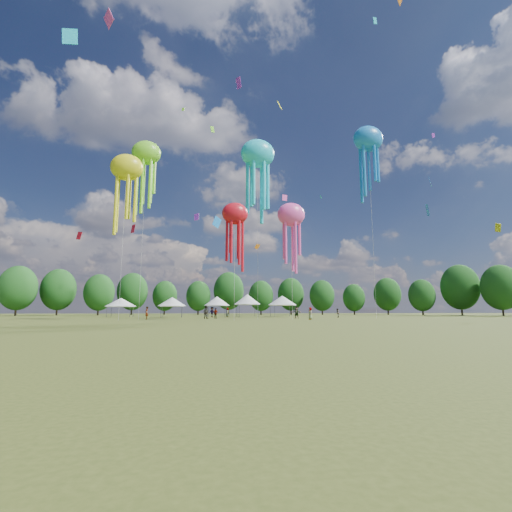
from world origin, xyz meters
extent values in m
plane|color=#384416|center=(0.00, 0.00, 0.00)|extent=(300.00, 300.00, 0.00)
imported|color=gray|center=(-4.80, 37.98, 0.93)|extent=(1.14, 1.08, 1.86)
imported|color=gray|center=(0.15, 55.85, 0.89)|extent=(0.64, 0.91, 1.77)
imported|color=gray|center=(18.55, 45.06, 0.78)|extent=(0.76, 0.88, 1.57)
imported|color=gray|center=(-3.00, 52.79, 0.95)|extent=(1.41, 1.22, 1.89)
imported|color=gray|center=(-3.14, 41.52, 0.80)|extent=(1.02, 0.73, 1.60)
imported|color=gray|center=(9.57, 39.92, 0.90)|extent=(1.69, 1.33, 1.80)
imported|color=gray|center=(-13.03, 36.81, 0.88)|extent=(0.43, 0.65, 1.76)
imported|color=gray|center=(9.23, 32.11, 0.83)|extent=(0.57, 0.83, 1.66)
cylinder|color=#47474C|center=(-21.95, 54.12, 0.94)|extent=(0.08, 0.08, 1.88)
cylinder|color=#47474C|center=(-21.95, 58.15, 0.94)|extent=(0.08, 0.08, 1.88)
cylinder|color=#47474C|center=(-17.92, 54.12, 0.94)|extent=(0.08, 0.08, 1.88)
cylinder|color=#47474C|center=(-17.92, 58.15, 0.94)|extent=(0.08, 0.08, 1.88)
cube|color=white|center=(-19.93, 56.13, 1.93)|extent=(4.43, 4.43, 0.10)
cone|color=white|center=(-19.93, 56.13, 2.79)|extent=(5.76, 5.76, 1.61)
cylinder|color=#47474C|center=(-12.09, 49.62, 0.95)|extent=(0.08, 0.08, 1.90)
cylinder|color=#47474C|center=(-12.09, 53.19, 0.95)|extent=(0.08, 0.08, 1.90)
cylinder|color=#47474C|center=(-8.52, 49.62, 0.95)|extent=(0.08, 0.08, 1.90)
cylinder|color=#47474C|center=(-8.52, 53.19, 0.95)|extent=(0.08, 0.08, 1.90)
cube|color=white|center=(-10.30, 51.41, 1.95)|extent=(3.97, 3.97, 0.10)
cone|color=white|center=(-10.30, 51.41, 2.82)|extent=(5.16, 5.16, 1.63)
cylinder|color=#47474C|center=(-3.65, 54.02, 1.04)|extent=(0.08, 0.08, 2.09)
cylinder|color=#47474C|center=(-3.65, 57.50, 1.04)|extent=(0.08, 0.08, 2.09)
cylinder|color=#47474C|center=(-0.17, 54.02, 1.04)|extent=(0.08, 0.08, 2.09)
cylinder|color=#47474C|center=(-0.17, 57.50, 1.04)|extent=(0.08, 0.08, 2.09)
cube|color=white|center=(-1.91, 55.76, 2.14)|extent=(3.88, 3.88, 0.10)
cone|color=white|center=(-1.91, 55.76, 3.08)|extent=(5.04, 5.04, 1.79)
cylinder|color=#47474C|center=(2.20, 53.42, 1.16)|extent=(0.08, 0.08, 2.33)
cylinder|color=#47474C|center=(2.20, 57.07, 1.16)|extent=(0.08, 0.08, 2.33)
cylinder|color=#47474C|center=(5.84, 53.42, 1.16)|extent=(0.08, 0.08, 2.33)
cylinder|color=#47474C|center=(5.84, 57.07, 1.16)|extent=(0.08, 0.08, 2.33)
cube|color=white|center=(4.02, 55.25, 2.38)|extent=(4.04, 4.04, 0.10)
cone|color=white|center=(4.02, 55.25, 3.42)|extent=(5.26, 5.26, 1.99)
cylinder|color=#47474C|center=(9.03, 52.90, 1.10)|extent=(0.08, 0.08, 2.20)
cylinder|color=#47474C|center=(9.03, 56.95, 1.10)|extent=(0.08, 0.08, 2.20)
cylinder|color=#47474C|center=(13.08, 52.90, 1.10)|extent=(0.08, 0.08, 2.20)
cylinder|color=#47474C|center=(13.08, 56.95, 1.10)|extent=(0.08, 0.08, 2.20)
cube|color=white|center=(11.05, 54.92, 2.25)|extent=(4.45, 4.45, 0.10)
cone|color=white|center=(11.05, 54.92, 3.24)|extent=(5.78, 5.78, 1.88)
ellipsoid|color=yellow|center=(-15.84, 31.93, 20.00)|extent=(4.22, 2.96, 3.59)
cylinder|color=beige|center=(-15.84, 31.93, 10.00)|extent=(0.03, 0.03, 20.00)
ellipsoid|color=#1CD2F0|center=(2.27, 34.28, 24.42)|extent=(5.06, 3.54, 4.30)
cylinder|color=beige|center=(2.27, 34.28, 12.21)|extent=(0.03, 0.03, 24.42)
ellipsoid|color=#FF4BB0|center=(6.21, 30.46, 14.22)|extent=(3.83, 2.68, 3.25)
cylinder|color=beige|center=(6.21, 30.46, 7.11)|extent=(0.03, 0.03, 14.22)
ellipsoid|color=#7AEB26|center=(-13.91, 35.57, 23.82)|extent=(4.14, 2.90, 3.52)
cylinder|color=beige|center=(-13.91, 35.57, 11.91)|extent=(0.03, 0.03, 23.82)
ellipsoid|color=red|center=(-1.82, 27.88, 13.29)|extent=(3.29, 2.30, 2.80)
cylinder|color=beige|center=(-1.82, 27.88, 6.65)|extent=(0.03, 0.03, 13.29)
ellipsoid|color=#187DDF|center=(21.85, 37.40, 30.00)|extent=(5.16, 3.61, 4.39)
cylinder|color=beige|center=(21.85, 37.40, 15.00)|extent=(0.03, 0.03, 30.00)
cube|color=#7AEB26|center=(-4.21, 40.60, 30.96)|extent=(0.79, 0.68, 1.19)
cube|color=#187DDF|center=(-1.80, 61.52, 20.35)|extent=(2.14, 1.36, 2.78)
cube|color=#1CD2F0|center=(24.10, 66.41, 29.02)|extent=(0.48, 0.91, 1.01)
cube|color=#A733E3|center=(-6.36, 47.53, 17.71)|extent=(0.86, 0.81, 1.37)
cube|color=#7AEB26|center=(-9.77, 61.73, 46.17)|extent=(0.68, 0.36, 0.86)
cube|color=#187DDF|center=(28.95, 31.97, 20.94)|extent=(0.85, 1.23, 1.59)
cube|color=#1CD2F0|center=(-22.33, 26.74, 34.18)|extent=(2.01, 0.33, 2.46)
cube|color=#FF4BB0|center=(-14.80, 13.95, 26.60)|extent=(1.13, 1.08, 1.66)
cube|color=#A733E3|center=(0.01, 39.70, 39.25)|extent=(0.92, 1.79, 1.97)
cube|color=red|center=(-20.78, 71.34, 20.31)|extent=(1.19, 1.41, 2.06)
cube|color=yellow|center=(7.96, 43.19, 38.08)|extent=(1.39, 1.15, 1.84)
cube|color=#187DDF|center=(37.45, 44.77, 20.36)|extent=(1.23, 1.97, 2.64)
cube|color=#1CD2F0|center=(21.35, 32.29, 47.93)|extent=(0.96, 0.57, 1.22)
cube|color=#FF4BB0|center=(13.54, 61.41, 26.68)|extent=(1.25, 0.32, 1.57)
cube|color=#A733E3|center=(29.42, 31.04, 28.14)|extent=(0.74, 0.25, 0.83)
cube|color=red|center=(-30.79, 65.29, 17.04)|extent=(1.40, 0.84, 1.89)
cube|color=orange|center=(5.43, 52.01, 13.51)|extent=(1.12, 0.63, 1.19)
cube|color=yellow|center=(39.50, 31.17, 13.91)|extent=(0.30, 1.42, 1.60)
cylinder|color=#38281C|center=(-47.17, 78.19, 1.68)|extent=(0.44, 0.44, 3.36)
ellipsoid|color=#1A4A18|center=(-47.17, 78.19, 6.51)|extent=(8.40, 8.40, 10.51)
cylinder|color=#38281C|center=(-40.68, 85.49, 1.71)|extent=(0.44, 0.44, 3.41)
ellipsoid|color=#1A4A18|center=(-40.68, 85.49, 6.61)|extent=(8.53, 8.53, 10.66)
cylinder|color=#38281C|center=(-30.60, 85.02, 1.53)|extent=(0.44, 0.44, 3.07)
ellipsoid|color=#1A4A18|center=(-30.60, 85.02, 5.94)|extent=(7.66, 7.66, 9.58)
cylinder|color=#38281C|center=(-23.51, 93.33, 1.72)|extent=(0.44, 0.44, 3.43)
ellipsoid|color=#1A4A18|center=(-23.51, 93.33, 6.65)|extent=(8.58, 8.58, 10.73)
cylinder|color=#38281C|center=(-14.76, 98.96, 1.47)|extent=(0.44, 0.44, 2.95)
ellipsoid|color=#1A4A18|center=(-14.76, 98.96, 5.71)|extent=(7.37, 7.37, 9.21)
cylinder|color=#38281C|center=(-4.70, 95.06, 1.45)|extent=(0.44, 0.44, 2.89)
ellipsoid|color=#1A4A18|center=(-4.70, 95.06, 5.61)|extent=(7.23, 7.23, 9.04)
cylinder|color=#38281C|center=(4.91, 99.49, 1.92)|extent=(0.44, 0.44, 3.84)
ellipsoid|color=#1A4A18|center=(4.91, 99.49, 7.44)|extent=(9.60, 9.60, 11.99)
cylinder|color=#38281C|center=(13.19, 88.44, 1.42)|extent=(0.44, 0.44, 2.84)
ellipsoid|color=#1A4A18|center=(13.19, 88.44, 5.51)|extent=(7.11, 7.11, 8.89)
cylinder|color=#38281C|center=(22.93, 91.04, 1.58)|extent=(0.44, 0.44, 3.16)
ellipsoid|color=#1A4A18|center=(22.93, 91.04, 6.13)|extent=(7.91, 7.91, 9.88)
cylinder|color=#38281C|center=(30.69, 85.29, 1.44)|extent=(0.44, 0.44, 2.88)
ellipsoid|color=#1A4A18|center=(30.69, 85.29, 5.59)|extent=(7.21, 7.21, 9.01)
cylinder|color=#38281C|center=(41.52, 87.24, 1.31)|extent=(0.44, 0.44, 2.63)
ellipsoid|color=#1A4A18|center=(41.52, 87.24, 5.09)|extent=(6.57, 6.57, 8.22)
cylinder|color=#38281C|center=(50.52, 83.73, 1.56)|extent=(0.44, 0.44, 3.13)
ellipsoid|color=#1A4A18|center=(50.52, 83.73, 6.06)|extent=(7.81, 7.81, 9.77)
cylinder|color=#38281C|center=(53.64, 71.81, 1.36)|extent=(0.44, 0.44, 2.72)
ellipsoid|color=#1A4A18|center=(53.64, 71.81, 5.27)|extent=(6.80, 6.80, 8.50)
cylinder|color=#38281C|center=(62.96, 68.92, 1.90)|extent=(0.44, 0.44, 3.81)
ellipsoid|color=#1A4A18|center=(62.96, 68.92, 7.38)|extent=(9.52, 9.52, 11.90)
cylinder|color=#38281C|center=(66.57, 59.80, 1.76)|extent=(0.44, 0.44, 3.51)
ellipsoid|color=#1A4A18|center=(66.57, 59.80, 6.80)|extent=(8.78, 8.78, 10.97)
camera|label=1|loc=(-7.10, -16.52, 1.20)|focal=25.64mm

